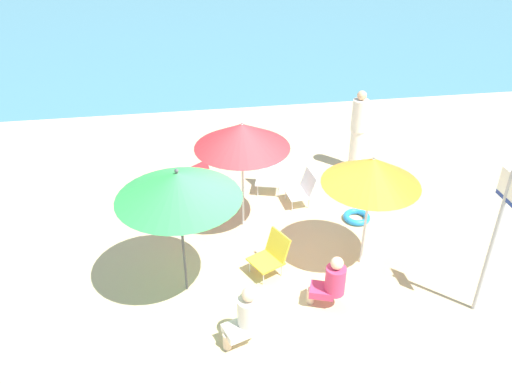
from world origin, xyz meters
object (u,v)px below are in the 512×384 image
Objects in this scene: umbrella_orange at (372,171)px; beach_chair_a at (303,188)px; beach_chair_c at (203,180)px; umbrella_green at (178,186)px; person_b at (331,282)px; beach_chair_b at (270,175)px; person_a at (246,316)px; swim_ring at (357,217)px; beach_chair_d at (271,254)px; person_c at (358,131)px; warning_sign at (497,226)px; umbrella_red at (242,136)px.

umbrella_orange reaches higher than beach_chair_a.
beach_chair_a reaches higher than beach_chair_c.
umbrella_green is 2.39× the size of person_b.
umbrella_green is at bearing -17.50° from beach_chair_b.
person_a is at bearing -146.33° from umbrella_orange.
swim_ring is (1.42, -1.32, -0.28)m from beach_chair_b.
beach_chair_d is (1.37, 0.22, -1.53)m from umbrella_green.
person_c is at bearing 74.25° from umbrella_orange.
beach_chair_d is 0.30× the size of warning_sign.
warning_sign is at bearing 47.83° from beach_chair_b.
beach_chair_a is at bearing 42.71° from umbrella_green.
warning_sign reaches higher than person_a.
beach_chair_a is 3.91m from warning_sign.
beach_chair_a is 1.28× the size of swim_ring.
person_c is (1.43, 1.18, 0.56)m from beach_chair_a.
umbrella_orange is 3.32m from person_c.
person_a is at bearing -179.66° from warning_sign.
swim_ring is (1.10, 2.10, -0.39)m from person_b.
person_a is 3.59m from swim_ring.
umbrella_red is 2.25m from umbrella_orange.
person_c is at bearing -154.51° from beach_chair_d.
umbrella_orange reaches higher than person_a.
person_b is at bearing -17.68° from umbrella_green.
umbrella_green is 3.62m from beach_chair_b.
person_a is at bearing 40.34° from person_b.
umbrella_orange is 2.18× the size of person_a.
umbrella_orange is 1.75m from person_b.
umbrella_green is 4.36m from warning_sign.
beach_chair_c is at bearing -77.95° from beach_chair_b.
warning_sign is at bearing 114.09° from beach_chair_a.
umbrella_green is (-2.88, -0.23, 0.15)m from umbrella_orange.
person_c is 2.15m from swim_ring.
swim_ring is at bearing 25.04° from beach_chair_c.
person_c is at bearing 73.76° from swim_ring.
person_a is (-0.33, -2.77, -1.34)m from umbrella_red.
umbrella_red is 3.09m from person_a.
person_a reaches higher than swim_ring.
person_b is (-0.78, -0.90, -1.28)m from umbrella_orange.
beach_chair_b is 1.96m from swim_ring.
beach_chair_c is at bearing -26.11° from beach_chair_a.
warning_sign is (3.11, -2.67, -0.30)m from umbrella_red.
umbrella_orange is 0.85× the size of warning_sign.
beach_chair_a is 1.93m from person_c.
person_c is 0.75× the size of warning_sign.
umbrella_red is 1.17× the size of person_c.
person_b is 2.40m from swim_ring.
umbrella_orange is 0.94× the size of umbrella_green.
person_a is 1.83× the size of swim_ring.
umbrella_orange is at bearing -104.98° from swim_ring.
beach_chair_a is 0.88× the size of beach_chair_c.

